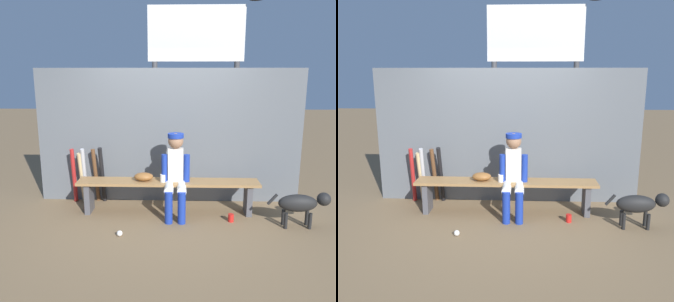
{
  "view_description": "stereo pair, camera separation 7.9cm",
  "coord_description": "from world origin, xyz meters",
  "views": [
    {
      "loc": [
        0.16,
        -4.91,
        2.05
      ],
      "look_at": [
        0.0,
        0.0,
        0.95
      ],
      "focal_mm": 37.37,
      "sensor_mm": 36.0,
      "label": 1
    },
    {
      "loc": [
        0.24,
        -4.9,
        2.05
      ],
      "look_at": [
        0.0,
        0.0,
        0.95
      ],
      "focal_mm": 37.37,
      "sensor_mm": 36.0,
      "label": 2
    }
  ],
  "objects": [
    {
      "name": "ground_plane",
      "position": [
        0.0,
        0.0,
        0.0
      ],
      "size": [
        30.0,
        30.0,
        0.0
      ],
      "primitive_type": "plane",
      "color": "brown"
    },
    {
      "name": "chainlink_fence",
      "position": [
        0.0,
        0.52,
        1.06
      ],
      "size": [
        4.17,
        0.03,
        2.12
      ],
      "primitive_type": "cube",
      "color": "#595E63",
      "rests_on": "ground_plane"
    },
    {
      "name": "dugout_bench",
      "position": [
        0.0,
        0.0,
        0.39
      ],
      "size": [
        2.66,
        0.36,
        0.5
      ],
      "color": "olive",
      "rests_on": "ground_plane"
    },
    {
      "name": "player_seated",
      "position": [
        0.11,
        -0.12,
        0.66
      ],
      "size": [
        0.41,
        0.55,
        1.2
      ],
      "color": "silver",
      "rests_on": "ground_plane"
    },
    {
      "name": "baseball_glove",
      "position": [
        -0.36,
        0.0,
        0.56
      ],
      "size": [
        0.28,
        0.2,
        0.12
      ],
      "primitive_type": "ellipsoid",
      "color": "brown",
      "rests_on": "dugout_bench"
    },
    {
      "name": "bat_aluminum_black",
      "position": [
        -1.05,
        0.35,
        0.47
      ],
      "size": [
        0.07,
        0.29,
        0.94
      ],
      "primitive_type": "cylinder",
      "rotation": [
        0.24,
        0.0,
        0.01
      ],
      "color": "black",
      "rests_on": "ground_plane"
    },
    {
      "name": "bat_wood_dark",
      "position": [
        -1.17,
        0.42,
        0.44
      ],
      "size": [
        0.1,
        0.21,
        0.89
      ],
      "primitive_type": "cylinder",
      "rotation": [
        0.16,
        0.0,
        -0.18
      ],
      "color": "brown",
      "rests_on": "ground_plane"
    },
    {
      "name": "bat_aluminum_silver",
      "position": [
        -1.33,
        0.35,
        0.46
      ],
      "size": [
        0.08,
        0.25,
        0.91
      ],
      "primitive_type": "cylinder",
      "rotation": [
        0.2,
        0.0,
        0.09
      ],
      "color": "#B7B7BC",
      "rests_on": "ground_plane"
    },
    {
      "name": "bat_wood_natural",
      "position": [
        -1.38,
        0.35,
        0.42
      ],
      "size": [
        0.08,
        0.23,
        0.84
      ],
      "primitive_type": "cylinder",
      "rotation": [
        0.19,
        0.0,
        -0.05
      ],
      "color": "tan",
      "rests_on": "ground_plane"
    },
    {
      "name": "bat_aluminum_red",
      "position": [
        -1.5,
        0.35,
        0.45
      ],
      "size": [
        0.1,
        0.23,
        0.91
      ],
      "primitive_type": "cylinder",
      "rotation": [
        0.18,
        0.0,
        0.15
      ],
      "color": "#B22323",
      "rests_on": "ground_plane"
    },
    {
      "name": "baseball",
      "position": [
        -0.6,
        -0.8,
        0.04
      ],
      "size": [
        0.07,
        0.07,
        0.07
      ],
      "primitive_type": "sphere",
      "color": "white",
      "rests_on": "ground_plane"
    },
    {
      "name": "cup_on_ground",
      "position": [
        0.9,
        -0.3,
        0.06
      ],
      "size": [
        0.08,
        0.08,
        0.11
      ],
      "primitive_type": "cylinder",
      "color": "red",
      "rests_on": "ground_plane"
    },
    {
      "name": "cup_on_bench",
      "position": [
        -0.07,
        -0.05,
        0.55
      ],
      "size": [
        0.08,
        0.08,
        0.11
      ],
      "primitive_type": "cylinder",
      "color": "silver",
      "rests_on": "dugout_bench"
    },
    {
      "name": "scoreboard",
      "position": [
        0.51,
        1.63,
        2.38
      ],
      "size": [
        2.0,
        0.27,
        3.45
      ],
      "color": "#3F3F42",
      "rests_on": "ground_plane"
    },
    {
      "name": "dog",
      "position": [
        1.81,
        -0.44,
        0.34
      ],
      "size": [
        0.84,
        0.2,
        0.49
      ],
      "color": "black",
      "rests_on": "ground_plane"
    }
  ]
}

